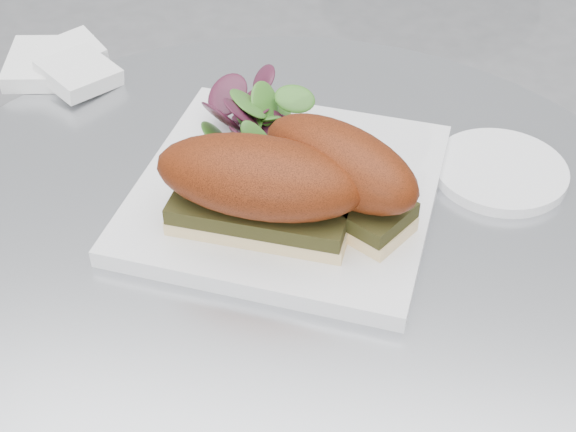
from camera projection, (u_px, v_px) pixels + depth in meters
name	position (u px, v px, depth m)	size (l,w,h in m)	color
table	(281.00, 419.00, 0.82)	(0.70, 0.70, 0.73)	silver
plate	(287.00, 191.00, 0.70)	(0.25, 0.25, 0.02)	white
sandwich_left	(259.00, 186.00, 0.62)	(0.17, 0.09, 0.08)	#F7DC9A
sandwich_right	(339.00, 172.00, 0.64)	(0.16, 0.14, 0.08)	#F7DC9A
salad	(259.00, 113.00, 0.73)	(0.10, 0.10, 0.05)	#467E29
napkin	(65.00, 72.00, 0.85)	(0.11, 0.11, 0.02)	white
saucer	(500.00, 171.00, 0.72)	(0.12, 0.12, 0.01)	white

